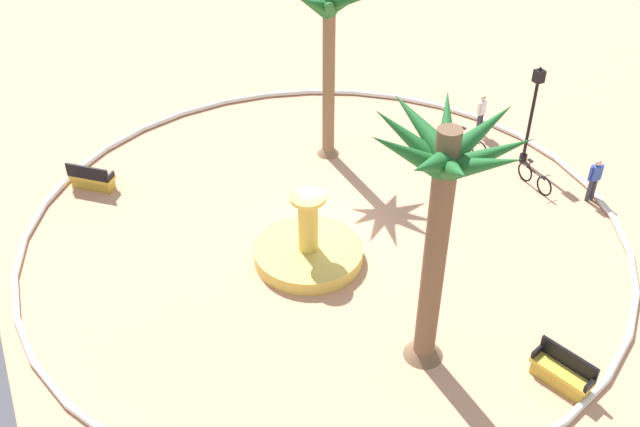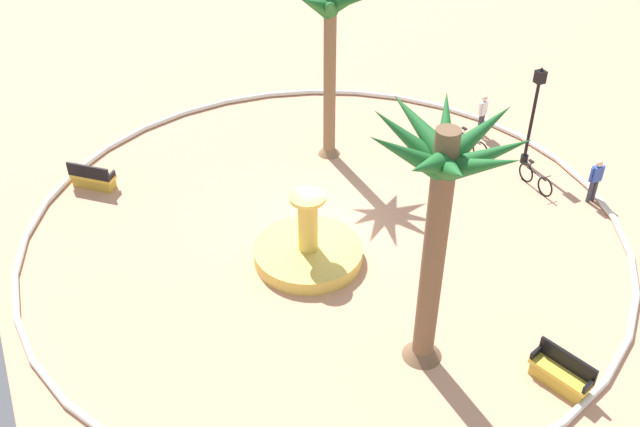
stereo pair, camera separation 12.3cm
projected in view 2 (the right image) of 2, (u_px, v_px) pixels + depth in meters
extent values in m
plane|color=tan|center=(325.00, 230.00, 23.85)|extent=(80.00, 80.00, 0.00)
torus|color=silver|center=(325.00, 228.00, 23.79)|extent=(19.31, 19.31, 0.20)
cylinder|color=gold|center=(308.00, 253.00, 22.55)|extent=(3.35, 3.35, 0.45)
cylinder|color=#19567F|center=(308.00, 254.00, 22.58)|extent=(2.94, 2.94, 0.34)
cylinder|color=gold|center=(308.00, 224.00, 21.88)|extent=(0.60, 0.60, 1.81)
cylinder|color=#F1C954|center=(308.00, 198.00, 21.30)|extent=(1.07, 1.07, 0.12)
cylinder|color=brown|center=(330.00, 76.00, 25.73)|extent=(0.44, 0.44, 6.36)
cone|color=brown|center=(329.00, 148.00, 27.47)|extent=(0.84, 0.84, 0.50)
cone|color=#1E6028|center=(309.00, 1.00, 24.01)|extent=(1.03, 1.78, 1.33)
cone|color=#1E6028|center=(317.00, 5.00, 23.60)|extent=(1.27, 1.78, 1.25)
cone|color=#1E6028|center=(330.00, 7.00, 23.49)|extent=(1.77, 1.26, 1.27)
cone|color=#1E6028|center=(349.00, 0.00, 23.60)|extent=(1.80, 1.25, 1.06)
cylinder|color=brown|center=(434.00, 256.00, 17.46)|extent=(0.56, 0.56, 6.88)
cone|color=brown|center=(422.00, 349.00, 19.36)|extent=(1.06, 1.06, 0.50)
cone|color=#1E6028|center=(419.00, 125.00, 16.25)|extent=(2.13, 0.83, 1.19)
cone|color=#1E6028|center=(409.00, 139.00, 16.05)|extent=(1.98, 1.62, 1.46)
cone|color=#1E6028|center=(407.00, 154.00, 15.61)|extent=(1.09, 2.08, 1.52)
cone|color=#1E6028|center=(429.00, 166.00, 15.01)|extent=(1.60, 2.03, 1.30)
cone|color=#1E6028|center=(453.00, 172.00, 14.99)|extent=(2.07, 1.36, 1.44)
cone|color=#1E6028|center=(480.00, 165.00, 15.24)|extent=(2.08, 1.25, 1.49)
cone|color=#1E6028|center=(487.00, 155.00, 15.56)|extent=(1.69, 1.92, 1.50)
cone|color=#1E6028|center=(479.00, 132.00, 16.05)|extent=(0.87, 2.13, 1.26)
cone|color=#1E6028|center=(446.00, 129.00, 16.40)|extent=(2.01, 1.55, 1.45)
cube|color=gold|center=(561.00, 373.00, 18.43)|extent=(1.68, 0.95, 0.12)
cube|color=black|center=(568.00, 361.00, 18.37)|extent=(1.55, 0.55, 0.50)
cube|color=gold|center=(559.00, 380.00, 18.59)|extent=(1.54, 0.87, 0.39)
cube|color=black|center=(588.00, 387.00, 17.91)|extent=(0.21, 0.45, 0.24)
cube|color=black|center=(536.00, 353.00, 18.79)|extent=(0.21, 0.45, 0.24)
cube|color=gold|center=(93.00, 176.00, 25.60)|extent=(1.45, 1.51, 0.12)
cube|color=black|center=(88.00, 172.00, 25.26)|extent=(1.14, 1.23, 0.50)
cube|color=gold|center=(94.00, 182.00, 25.75)|extent=(1.34, 1.39, 0.39)
cube|color=black|center=(73.00, 169.00, 25.69)|extent=(0.38, 0.36, 0.24)
cube|color=black|center=(111.00, 176.00, 25.33)|extent=(0.38, 0.36, 0.24)
cylinder|color=black|center=(531.00, 124.00, 26.19)|extent=(0.12, 0.12, 3.23)
cylinder|color=black|center=(524.00, 159.00, 27.06)|extent=(0.28, 0.28, 0.30)
cube|color=black|center=(540.00, 77.00, 25.09)|extent=(0.32, 0.32, 0.44)
sphere|color=#F2EDCC|center=(540.00, 77.00, 25.09)|extent=(0.22, 0.22, 0.22)
cone|color=black|center=(542.00, 69.00, 24.93)|extent=(0.20, 0.20, 0.18)
torus|color=black|center=(545.00, 187.00, 25.21)|extent=(0.72, 0.08, 0.72)
torus|color=black|center=(526.00, 173.00, 25.93)|extent=(0.72, 0.08, 0.72)
cylinder|color=black|center=(536.00, 174.00, 25.43)|extent=(0.95, 0.07, 0.05)
cylinder|color=black|center=(531.00, 165.00, 25.59)|extent=(0.04, 0.04, 0.30)
cube|color=black|center=(531.00, 161.00, 25.49)|extent=(0.20, 0.11, 0.06)
cylinder|color=black|center=(546.00, 177.00, 25.03)|extent=(0.04, 0.44, 0.03)
torus|color=black|center=(480.00, 150.00, 27.12)|extent=(0.71, 0.24, 0.72)
torus|color=black|center=(460.00, 140.00, 27.74)|extent=(0.71, 0.24, 0.72)
cylinder|color=#99999E|center=(471.00, 140.00, 27.29)|extent=(0.93, 0.28, 0.05)
cylinder|color=#99999E|center=(464.00, 132.00, 27.42)|extent=(0.04, 0.04, 0.30)
cube|color=black|center=(465.00, 128.00, 27.32)|extent=(0.22, 0.15, 0.06)
cylinder|color=#99999E|center=(481.00, 141.00, 26.94)|extent=(0.14, 0.43, 0.03)
cylinder|color=#33333D|center=(482.00, 123.00, 28.55)|extent=(0.14, 0.14, 0.90)
cylinder|color=#33333D|center=(480.00, 125.00, 28.45)|extent=(0.14, 0.14, 0.90)
cube|color=white|center=(483.00, 108.00, 28.07)|extent=(0.32, 0.39, 0.56)
sphere|color=beige|center=(485.00, 98.00, 27.83)|extent=(0.22, 0.22, 0.22)
cylinder|color=white|center=(486.00, 106.00, 28.20)|extent=(0.09, 0.09, 0.53)
cylinder|color=white|center=(480.00, 110.00, 27.93)|extent=(0.09, 0.09, 0.53)
cylinder|color=#33333D|center=(594.00, 190.00, 24.94)|extent=(0.14, 0.14, 0.84)
cylinder|color=#33333D|center=(590.00, 191.00, 24.89)|extent=(0.14, 0.14, 0.84)
cube|color=#2D4CA5|center=(597.00, 174.00, 24.50)|extent=(0.24, 0.36, 0.56)
sphere|color=beige|center=(600.00, 163.00, 24.26)|extent=(0.22, 0.22, 0.22)
cylinder|color=#2D4CA5|center=(602.00, 172.00, 24.55)|extent=(0.09, 0.09, 0.53)
cylinder|color=#2D4CA5|center=(591.00, 175.00, 24.44)|extent=(0.09, 0.09, 0.53)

